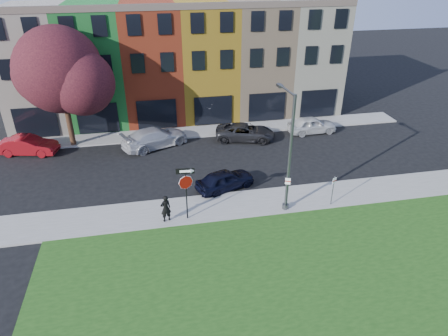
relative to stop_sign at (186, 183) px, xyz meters
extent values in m
plane|color=black|center=(3.95, -2.13, -2.51)|extent=(120.00, 120.00, 0.00)
cube|color=gray|center=(5.95, 0.87, -2.45)|extent=(40.00, 3.00, 0.12)
cube|color=gray|center=(0.95, 12.87, -2.45)|extent=(40.00, 2.40, 0.12)
cube|color=beige|center=(-11.05, 19.07, 2.49)|extent=(5.00, 10.00, 10.00)
cube|color=green|center=(-6.05, 19.07, 2.49)|extent=(5.00, 10.00, 10.00)
cube|color=#B1391D|center=(-1.05, 19.07, 2.49)|extent=(5.00, 10.00, 10.00)
cube|color=gold|center=(3.95, 19.07, 2.49)|extent=(5.00, 10.00, 10.00)
cube|color=tan|center=(8.95, 19.07, 2.49)|extent=(5.00, 10.00, 10.00)
cube|color=beige|center=(13.95, 19.07, 2.49)|extent=(5.00, 10.00, 10.00)
cube|color=black|center=(1.45, 14.01, -1.01)|extent=(30.00, 0.12, 2.60)
cylinder|color=black|center=(0.00, 0.02, -0.75)|extent=(0.08, 0.08, 3.29)
cylinder|color=white|center=(0.00, 0.00, 0.08)|extent=(0.87, 0.11, 0.87)
cylinder|color=maroon|center=(0.00, -0.03, 0.08)|extent=(0.83, 0.10, 0.83)
cube|color=black|center=(0.00, 0.00, 0.80)|extent=(1.05, 0.14, 0.34)
cube|color=white|center=(0.00, -0.03, 0.80)|extent=(0.66, 0.08, 0.14)
imported|color=black|center=(-1.24, -0.01, -1.54)|extent=(0.86, 0.78, 1.71)
imported|color=black|center=(2.87, 3.07, -1.83)|extent=(4.24, 5.06, 1.36)
imported|color=maroon|center=(-11.22, 11.16, -1.78)|extent=(3.41, 5.09, 1.46)
imported|color=#B0B0B5|center=(-1.43, 10.65, -1.73)|extent=(6.30, 7.09, 1.58)
imported|color=black|center=(6.08, 10.55, -1.83)|extent=(4.74, 6.07, 1.37)
imported|color=silver|center=(12.15, 10.89, -1.78)|extent=(2.07, 4.42, 1.46)
cylinder|color=#4C4F51|center=(6.03, -0.13, 1.25)|extent=(0.18, 0.18, 7.28)
cylinder|color=#4C4F51|center=(6.03, -0.13, -2.24)|extent=(0.40, 0.40, 0.30)
cylinder|color=#4C4F51|center=(5.95, 0.87, 4.79)|extent=(0.27, 2.00, 0.12)
cube|color=#4C4F51|center=(5.87, 1.97, 4.74)|extent=(0.29, 0.57, 0.16)
cylinder|color=#4C4F51|center=(5.99, -0.23, -1.22)|extent=(0.05, 0.05, 2.34)
cube|color=white|center=(5.99, -0.26, -0.38)|extent=(0.30, 0.15, 0.42)
cube|color=maroon|center=(5.99, -0.28, -0.38)|extent=(0.30, 0.14, 0.06)
cylinder|color=#4C4F51|center=(8.98, -0.23, -1.40)|extent=(0.05, 0.05, 1.99)
cube|color=white|center=(8.98, -0.26, -0.68)|extent=(0.30, 0.15, 0.42)
cube|color=maroon|center=(8.98, -0.28, -0.68)|extent=(0.29, 0.14, 0.06)
cylinder|color=#301E10|center=(-8.04, 12.10, -0.46)|extent=(0.44, 0.44, 3.87)
sphere|color=black|center=(-8.04, 12.10, 3.75)|extent=(6.49, 6.49, 6.49)
sphere|color=black|center=(-6.42, 11.13, 2.94)|extent=(4.87, 4.87, 4.87)
sphere|color=black|center=(-9.50, 13.24, 3.10)|extent=(4.54, 4.54, 4.54)
sphere|color=black|center=(-7.71, 12.75, 4.88)|extent=(3.89, 3.89, 3.89)
camera|label=1|loc=(-1.59, -19.44, 11.53)|focal=32.00mm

